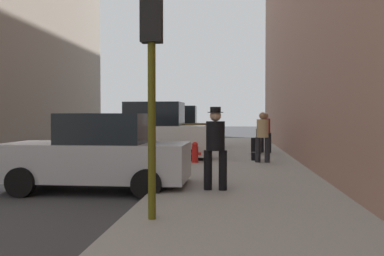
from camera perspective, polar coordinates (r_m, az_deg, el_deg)
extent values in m
plane|color=#38383A|center=(12.29, -22.55, -6.62)|extent=(120.00, 120.00, 0.00)
cube|color=gray|center=(10.86, 6.87, -7.18)|extent=(4.00, 40.00, 0.15)
cube|color=#B7BABF|center=(10.14, -12.59, -4.33)|extent=(4.21, 1.87, 0.84)
cube|color=black|center=(10.03, -11.54, -0.10)|extent=(1.90, 1.58, 0.70)
cylinder|color=black|center=(11.52, -17.60, -5.51)|extent=(0.64, 0.22, 0.64)
cylinder|color=black|center=(9.88, -21.88, -6.73)|extent=(0.64, 0.22, 0.64)
cylinder|color=black|center=(10.74, -4.04, -5.95)|extent=(0.64, 0.22, 0.64)
cylinder|color=black|center=(8.95, -6.09, -7.48)|extent=(0.64, 0.22, 0.64)
cube|color=silver|center=(16.18, -5.69, -1.63)|extent=(4.64, 1.95, 1.10)
cube|color=black|center=(16.12, -5.00, 1.85)|extent=(2.11, 1.61, 0.90)
cylinder|color=black|center=(17.48, -9.82, -3.05)|extent=(0.64, 0.23, 0.64)
cylinder|color=black|center=(15.74, -11.74, -3.57)|extent=(0.64, 0.23, 0.64)
cylinder|color=black|center=(16.87, -0.03, -3.19)|extent=(0.64, 0.23, 0.64)
cylinder|color=black|center=(15.05, -0.87, -3.77)|extent=(0.64, 0.23, 0.64)
cube|color=brown|center=(22.16, -2.64, -0.75)|extent=(4.66, 2.00, 1.10)
cube|color=black|center=(22.12, -2.13, 1.79)|extent=(2.12, 1.64, 0.90)
cylinder|color=black|center=(23.30, -6.05, -1.87)|extent=(0.65, 0.24, 0.64)
cylinder|color=black|center=(21.49, -6.87, -2.17)|extent=(0.65, 0.24, 0.64)
cylinder|color=black|center=(22.99, 1.32, -1.91)|extent=(0.65, 0.24, 0.64)
cylinder|color=black|center=(21.16, 1.13, -2.21)|extent=(0.65, 0.24, 0.64)
cylinder|color=red|center=(14.55, 0.40, -3.55)|extent=(0.22, 0.22, 0.55)
sphere|color=red|center=(14.52, 0.41, -2.25)|extent=(0.20, 0.20, 0.20)
cylinder|color=red|center=(14.56, -0.22, -3.43)|extent=(0.10, 0.09, 0.09)
cylinder|color=red|center=(14.53, 1.03, -3.44)|extent=(0.10, 0.09, 0.09)
cylinder|color=#514C0F|center=(6.56, -5.39, 3.49)|extent=(0.12, 0.12, 3.60)
cube|color=black|center=(6.74, -5.42, 15.04)|extent=(0.32, 0.24, 0.90)
sphere|color=yellow|center=(6.87, -5.21, 14.78)|extent=(0.14, 0.14, 0.14)
sphere|color=green|center=(6.81, -5.20, 12.49)|extent=(0.14, 0.14, 0.14)
cylinder|color=black|center=(18.81, 9.29, -1.94)|extent=(0.22, 0.22, 0.85)
cylinder|color=black|center=(18.75, 10.25, -1.95)|extent=(0.22, 0.22, 0.85)
cylinder|color=#A51E23|center=(18.75, 9.78, 0.30)|extent=(0.49, 0.49, 0.62)
sphere|color=#997051|center=(18.74, 9.79, 1.61)|extent=(0.24, 0.24, 0.24)
cylinder|color=black|center=(9.20, 2.14, -5.62)|extent=(0.19, 0.19, 0.85)
cylinder|color=black|center=(9.17, 4.13, -5.65)|extent=(0.19, 0.19, 0.85)
cylinder|color=black|center=(9.12, 3.14, -1.05)|extent=(0.41, 0.41, 0.62)
sphere|color=tan|center=(9.11, 3.14, 1.65)|extent=(0.24, 0.24, 0.24)
cylinder|color=black|center=(9.11, 3.15, 2.10)|extent=(0.34, 0.34, 0.02)
cylinder|color=black|center=(9.11, 3.15, 2.48)|extent=(0.23, 0.23, 0.11)
cylinder|color=black|center=(14.80, 10.00, -2.90)|extent=(0.18, 0.18, 0.85)
cylinder|color=black|center=(14.78, 8.77, -2.90)|extent=(0.18, 0.18, 0.85)
cylinder|color=tan|center=(14.75, 9.40, -0.05)|extent=(0.41, 0.41, 0.62)
sphere|color=#997051|center=(14.74, 9.41, 1.62)|extent=(0.24, 0.24, 0.24)
cube|color=black|center=(18.07, 8.56, -2.35)|extent=(0.46, 0.62, 0.68)
cylinder|color=#333333|center=(18.04, 8.57, -0.70)|extent=(0.02, 0.02, 0.36)
cube|color=black|center=(15.55, 8.50, -3.73)|extent=(0.32, 0.44, 0.28)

